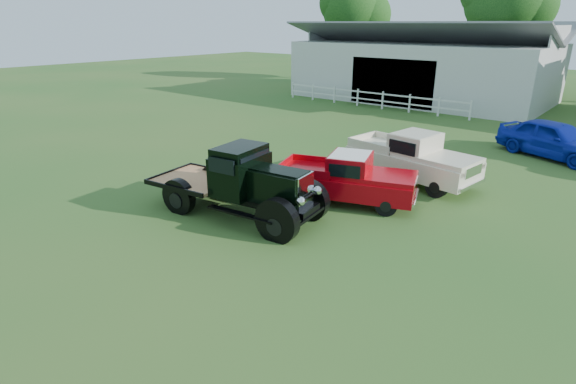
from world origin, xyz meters
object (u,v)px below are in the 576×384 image
Objects in this scene: vintage_flatbed at (238,181)px; misc_car_blue at (554,139)px; red_pickup at (347,178)px; white_pickup at (411,158)px.

misc_car_blue is (6.10, 13.34, -0.29)m from vintage_flatbed.
vintage_flatbed is 1.16× the size of misc_car_blue.
white_pickup is (0.72, 3.30, 0.08)m from red_pickup.
misc_car_blue is at bearing 57.18° from vintage_flatbed.
vintage_flatbed reaches higher than misc_car_blue.
vintage_flatbed is 3.63m from red_pickup.
misc_car_blue is at bearing 71.45° from white_pickup.
vintage_flatbed is 1.12× the size of white_pickup.
white_pickup is at bearing 58.87° from vintage_flatbed.
white_pickup reaches higher than red_pickup.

